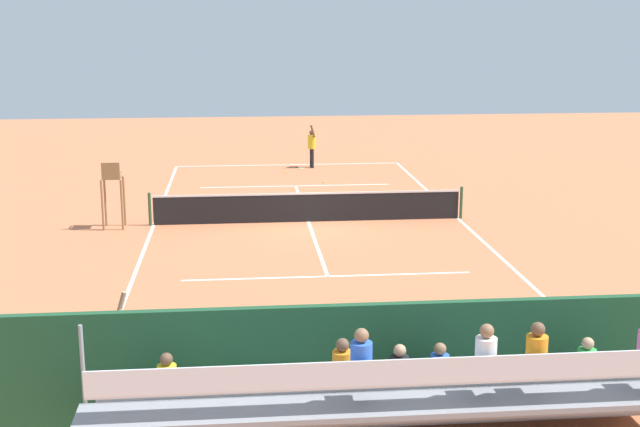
{
  "coord_description": "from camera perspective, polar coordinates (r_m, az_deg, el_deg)",
  "views": [
    {
      "loc": [
        2.24,
        27.08,
        6.58
      ],
      "look_at": [
        0.0,
        4.0,
        1.2
      ],
      "focal_mm": 47.94,
      "sensor_mm": 36.0,
      "label": 1
    }
  ],
  "objects": [
    {
      "name": "umpire_chair",
      "position": [
        27.6,
        -13.69,
        1.69
      ],
      "size": [
        0.67,
        0.67,
        2.14
      ],
      "color": "olive",
      "rests_on": "ground"
    },
    {
      "name": "tennis_ball_near",
      "position": [
        34.49,
        0.27,
        2.12
      ],
      "size": [
        0.07,
        0.07,
        0.07
      ],
      "primitive_type": "sphere",
      "color": "#CCDB33",
      "rests_on": "ground"
    },
    {
      "name": "court_line_markings",
      "position": [
        27.99,
        -0.8,
        -0.53
      ],
      "size": [
        10.1,
        22.2,
        0.01
      ],
      "color": "white",
      "rests_on": "ground"
    },
    {
      "name": "ground_plane",
      "position": [
        27.95,
        -0.79,
        -0.55
      ],
      "size": [
        60.0,
        60.0,
        0.0
      ],
      "primitive_type": "plane",
      "color": "#CC7047"
    },
    {
      "name": "tennis_racket",
      "position": [
        37.77,
        -1.29,
        3.05
      ],
      "size": [
        0.46,
        0.56,
        0.03
      ],
      "color": "black",
      "rests_on": "ground"
    },
    {
      "name": "tennis_player",
      "position": [
        37.82,
        -0.55,
        4.61
      ],
      "size": [
        0.4,
        0.55,
        1.93
      ],
      "color": "black",
      "rests_on": "ground"
    },
    {
      "name": "line_judge",
      "position": [
        15.32,
        -13.03,
        -8.6
      ],
      "size": [
        0.41,
        0.55,
        1.93
      ],
      "color": "#232328",
      "rests_on": "ground"
    },
    {
      "name": "tennis_net",
      "position": [
        27.84,
        -0.79,
        0.45
      ],
      "size": [
        10.3,
        0.1,
        1.07
      ],
      "color": "black",
      "rests_on": "ground"
    },
    {
      "name": "bleacher_stand",
      "position": [
        13.2,
        5.3,
        -12.19
      ],
      "size": [
        9.06,
        2.4,
        2.48
      ],
      "color": "gray",
      "rests_on": "ground"
    },
    {
      "name": "courtside_bench",
      "position": [
        15.97,
        14.56,
        -9.53
      ],
      "size": [
        1.8,
        0.4,
        0.93
      ],
      "color": "#234C2D",
      "rests_on": "ground"
    },
    {
      "name": "equipment_bag",
      "position": [
        15.42,
        6.79,
        -11.56
      ],
      "size": [
        0.9,
        0.36,
        0.36
      ],
      "primitive_type": "cube",
      "color": "#B22D2D",
      "rests_on": "ground"
    },
    {
      "name": "tennis_ball_far",
      "position": [
        36.66,
        -2.27,
        2.77
      ],
      "size": [
        0.07,
        0.07,
        0.07
      ],
      "primitive_type": "sphere",
      "color": "#CCDB33",
      "rests_on": "ground"
    },
    {
      "name": "backdrop_wall",
      "position": [
        14.39,
        3.9,
        -9.79
      ],
      "size": [
        18.0,
        0.16,
        2.0
      ],
      "primitive_type": "cube",
      "color": "#1E4C2D",
      "rests_on": "ground"
    }
  ]
}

